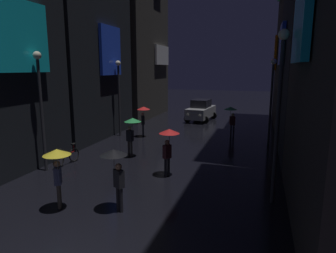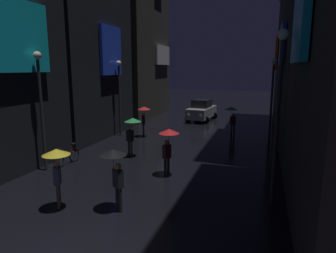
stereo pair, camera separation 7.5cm
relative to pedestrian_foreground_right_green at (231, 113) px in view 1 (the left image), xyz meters
name	(u,v)px [view 1 (the left image)]	position (x,y,z in m)	size (l,w,h in m)	color
pedestrian_foreground_right_green	(231,113)	(0.00, 0.00, 0.00)	(0.90, 0.90, 2.12)	#2D2D38
pedestrian_foreground_left_black	(115,163)	(-2.51, -12.25, 0.00)	(0.90, 0.90, 2.12)	black
pedestrian_near_crossing_green	(132,126)	(-4.57, -6.36, 0.00)	(0.90, 0.90, 2.12)	#38332D
pedestrian_midstreet_left_red	(169,139)	(-1.83, -8.59, 0.00)	(0.90, 0.90, 2.12)	black
pedestrian_midstreet_centre_red	(143,113)	(-5.79, -1.70, 0.00)	(0.90, 0.90, 2.12)	#2D2D38
pedestrian_far_right_yellow	(57,162)	(-4.39, -12.73, 0.00)	(0.90, 0.90, 2.12)	#38332D
bicycle_parked_at_storefront	(67,157)	(-7.10, -8.60, -1.28)	(0.25, 1.82, 0.96)	black
car_distant	(201,110)	(-3.27, 5.96, -0.74)	(2.55, 4.28, 1.92)	#99999E
streetlamp_right_far	(272,91)	(2.49, -1.28, 1.65)	(0.36, 0.36, 5.28)	#2D2D33
streetlamp_left_near	(41,98)	(-7.51, -9.62, 1.74)	(0.36, 0.36, 5.43)	#2D2D33
streetlamp_left_far	(119,89)	(-7.51, -1.90, 1.62)	(0.36, 0.36, 5.22)	#2D2D33
streetlamp_right_near	(279,99)	(2.49, -10.05, 2.01)	(0.36, 0.36, 5.95)	#2D2D33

